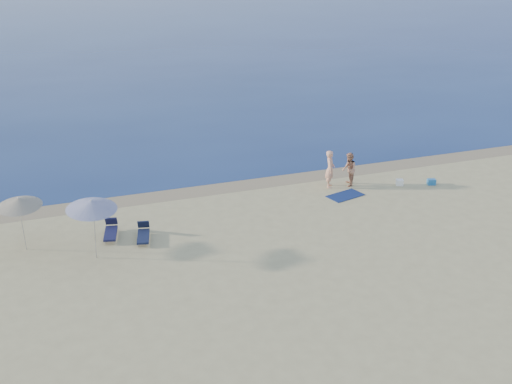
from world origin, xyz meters
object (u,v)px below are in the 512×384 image
Objects in this scene: person_right at (349,169)px; blue_cooler at (431,182)px; umbrella_near at (91,205)px; person_left at (330,169)px.

person_right is 4.27× the size of blue_cooler.
person_right is at bearing -2.98° from umbrella_near.
umbrella_near is at bearing -158.89° from blue_cooler.
person_left is 5.32m from blue_cooler.
person_left is at bearing -77.86° from person_right.
person_right is at bearing -72.95° from person_left.
person_left is 1.11× the size of person_right.
person_right reaches higher than blue_cooler.
umbrella_near is (-12.00, -3.61, 1.28)m from person_left.
person_left is 12.60m from umbrella_near.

